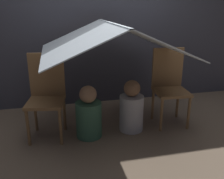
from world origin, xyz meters
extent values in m
plane|color=#7A6651|center=(0.00, 0.00, 0.00)|extent=(8.80, 8.80, 0.00)
cube|color=#3D3D47|center=(0.00, 1.29, 1.25)|extent=(7.00, 0.05, 2.50)
cylinder|color=brown|center=(-1.01, 0.10, 0.22)|extent=(0.04, 0.04, 0.44)
cylinder|color=brown|center=(-0.65, 0.03, 0.22)|extent=(0.04, 0.04, 0.44)
cylinder|color=brown|center=(-0.94, 0.45, 0.22)|extent=(0.04, 0.04, 0.44)
cylinder|color=brown|center=(-0.58, 0.39, 0.22)|extent=(0.04, 0.04, 0.44)
cube|color=brown|center=(-0.80, 0.24, 0.45)|extent=(0.49, 0.49, 0.04)
cube|color=brown|center=(-0.76, 0.44, 0.74)|extent=(0.42, 0.10, 0.53)
cylinder|color=brown|center=(0.60, 0.08, 0.22)|extent=(0.04, 0.04, 0.44)
cylinder|color=brown|center=(0.96, 0.05, 0.22)|extent=(0.04, 0.04, 0.44)
cylinder|color=brown|center=(0.63, 0.44, 0.22)|extent=(0.04, 0.04, 0.44)
cylinder|color=brown|center=(0.99, 0.41, 0.22)|extent=(0.04, 0.04, 0.44)
cube|color=brown|center=(0.80, 0.24, 0.45)|extent=(0.45, 0.45, 0.04)
cube|color=brown|center=(0.81, 0.44, 0.74)|extent=(0.42, 0.07, 0.53)
cube|color=silver|center=(-0.40, 0.24, 1.17)|extent=(0.80, 1.49, 0.35)
cube|color=silver|center=(0.40, 0.24, 1.17)|extent=(0.80, 1.49, 0.35)
cube|color=silver|center=(0.00, 0.24, 1.34)|extent=(0.04, 1.49, 0.01)
cylinder|color=#38664C|center=(-0.31, 0.16, 0.22)|extent=(0.31, 0.31, 0.44)
sphere|color=#9E7556|center=(-0.31, 0.16, 0.54)|extent=(0.21, 0.21, 0.21)
cylinder|color=#B2B2B7|center=(0.24, 0.20, 0.23)|extent=(0.30, 0.30, 0.46)
sphere|color=brown|center=(0.24, 0.20, 0.56)|extent=(0.21, 0.21, 0.21)
camera|label=1|loc=(-0.66, -2.56, 1.53)|focal=40.00mm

